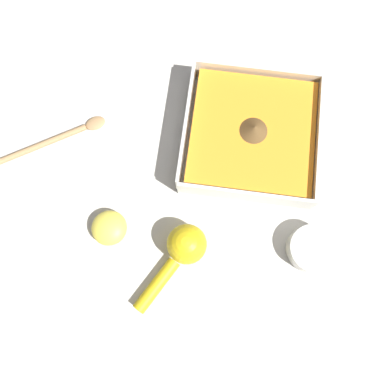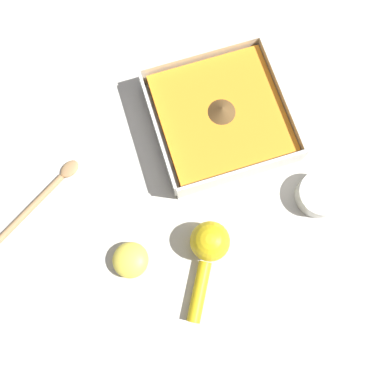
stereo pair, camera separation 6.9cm
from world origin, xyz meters
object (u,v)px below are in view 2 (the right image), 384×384
(lemon_half, at_px, (131,260))
(wooden_spoon, at_px, (37,201))
(lemon_squeezer, at_px, (208,248))
(square_dish, at_px, (219,118))
(spice_bowl, at_px, (319,195))

(lemon_half, relative_size, wooden_spoon, 0.31)
(lemon_squeezer, bearing_deg, wooden_spoon, 86.55)
(square_dish, height_order, spice_bowl, square_dish)
(lemon_half, bearing_deg, square_dish, 41.59)
(spice_bowl, height_order, lemon_half, same)
(wooden_spoon, bearing_deg, lemon_half, -80.06)
(lemon_squeezer, distance_m, lemon_half, 0.14)
(spice_bowl, bearing_deg, wooden_spoon, 163.69)
(spice_bowl, relative_size, lemon_squeezer, 0.52)
(square_dish, xyz_separation_m, spice_bowl, (0.13, -0.20, -0.01))
(square_dish, relative_size, spice_bowl, 2.95)
(square_dish, height_order, wooden_spoon, square_dish)
(spice_bowl, bearing_deg, lemon_squeezer, -171.71)
(lemon_squeezer, bearing_deg, spice_bowl, -52.01)
(spice_bowl, relative_size, wooden_spoon, 0.40)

